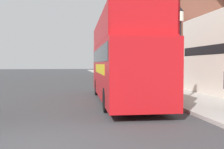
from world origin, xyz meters
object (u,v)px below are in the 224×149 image
lamp_post_nearest (180,37)px  lamp_post_second (137,46)px  tour_bus (123,66)px  parked_car_ahead_of_bus (115,79)px

lamp_post_nearest → lamp_post_second: lamp_post_second is taller
tour_bus → lamp_post_nearest: lamp_post_nearest is taller
parked_car_ahead_of_bus → lamp_post_nearest: lamp_post_nearest is taller
tour_bus → parked_car_ahead_of_bus: tour_bus is taller
lamp_post_nearest → parked_car_ahead_of_bus: bearing=99.2°
parked_car_ahead_of_bus → lamp_post_nearest: (1.55, -9.62, 2.58)m
tour_bus → lamp_post_second: 7.27m
lamp_post_nearest → lamp_post_second: bearing=89.4°
lamp_post_second → lamp_post_nearest: bearing=-90.6°
parked_car_ahead_of_bus → lamp_post_second: lamp_post_second is taller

